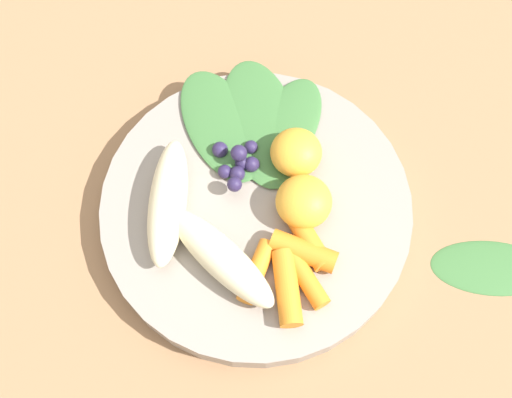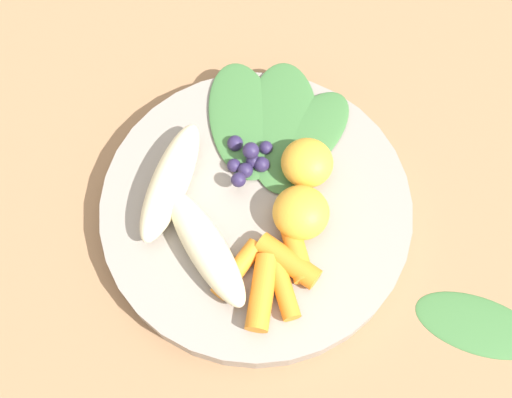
{
  "view_description": "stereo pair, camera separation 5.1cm",
  "coord_description": "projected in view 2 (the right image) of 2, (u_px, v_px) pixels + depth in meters",
  "views": [
    {
      "loc": [
        0.2,
        0.03,
        0.51
      ],
      "look_at": [
        0.0,
        0.0,
        0.03
      ],
      "focal_mm": 44.5,
      "sensor_mm": 36.0,
      "label": 1
    },
    {
      "loc": [
        0.19,
        0.08,
        0.51
      ],
      "look_at": [
        0.0,
        0.0,
        0.03
      ],
      "focal_mm": 44.5,
      "sensor_mm": 36.0,
      "label": 2
    }
  ],
  "objects": [
    {
      "name": "kale_leaf_right",
      "position": [
        283.0,
        126.0,
        0.55
      ],
      "size": [
        0.14,
        0.1,
        0.0
      ],
      "primitive_type": "ellipsoid",
      "rotation": [
        0.0,
        0.0,
        9.78
      ],
      "color": "#3D7038",
      "rests_on": "bowl"
    },
    {
      "name": "kale_leaf_left",
      "position": [
        308.0,
        134.0,
        0.54
      ],
      "size": [
        0.11,
        0.07,
        0.0
      ],
      "primitive_type": "ellipsoid",
      "rotation": [
        0.0,
        0.0,
        9.17
      ],
      "color": "#3D7038",
      "rests_on": "bowl"
    },
    {
      "name": "carrot_mid_left",
      "position": [
        262.0,
        293.0,
        0.48
      ],
      "size": [
        0.06,
        0.03,
        0.02
      ],
      "primitive_type": "cylinder",
      "rotation": [
        0.0,
        1.57,
        6.52
      ],
      "color": "orange",
      "rests_on": "bowl"
    },
    {
      "name": "kale_leaf_stray",
      "position": [
        478.0,
        324.0,
        0.5
      ],
      "size": [
        0.06,
        0.1,
        0.01
      ],
      "primitive_type": "ellipsoid",
      "rotation": [
        0.0,
        0.0,
        1.64
      ],
      "color": "#3D7038",
      "rests_on": "ground_plane"
    },
    {
      "name": "ground_plane",
      "position": [
        256.0,
        215.0,
        0.54
      ],
      "size": [
        2.4,
        2.4,
        0.0
      ],
      "primitive_type": "plane",
      "color": "#99704C"
    },
    {
      "name": "carrot_mid_right",
      "position": [
        283.0,
        287.0,
        0.49
      ],
      "size": [
        0.05,
        0.04,
        0.01
      ],
      "primitive_type": "cylinder",
      "rotation": [
        0.0,
        1.57,
        6.94
      ],
      "color": "orange",
      "rests_on": "bowl"
    },
    {
      "name": "banana_peeled_right",
      "position": [
        171.0,
        181.0,
        0.51
      ],
      "size": [
        0.11,
        0.04,
        0.03
      ],
      "primitive_type": "ellipsoid",
      "rotation": [
        0.0,
        0.0,
        6.36
      ],
      "color": "beige",
      "rests_on": "bowl"
    },
    {
      "name": "banana_peeled_left",
      "position": [
        206.0,
        247.0,
        0.49
      ],
      "size": [
        0.09,
        0.11,
        0.03
      ],
      "primitive_type": "ellipsoid",
      "rotation": [
        0.0,
        0.0,
        7.22
      ],
      "color": "beige",
      "rests_on": "bowl"
    },
    {
      "name": "carrot_front",
      "position": [
        237.0,
        269.0,
        0.49
      ],
      "size": [
        0.05,
        0.03,
        0.01
      ],
      "primitive_type": "cylinder",
      "rotation": [
        0.0,
        1.57,
        6.05
      ],
      "color": "orange",
      "rests_on": "bowl"
    },
    {
      "name": "bowl",
      "position": [
        256.0,
        210.0,
        0.53
      ],
      "size": [
        0.26,
        0.26,
        0.02
      ],
      "primitive_type": "cylinder",
      "color": "gray",
      "rests_on": "ground_plane"
    },
    {
      "name": "orange_segment_far",
      "position": [
        302.0,
        209.0,
        0.5
      ],
      "size": [
        0.05,
        0.05,
        0.03
      ],
      "primitive_type": "ellipsoid",
      "color": "#F4A833",
      "rests_on": "bowl"
    },
    {
      "name": "blueberry_pile",
      "position": [
        249.0,
        160.0,
        0.53
      ],
      "size": [
        0.05,
        0.04,
        0.03
      ],
      "color": "#2D234C",
      "rests_on": "bowl"
    },
    {
      "name": "carrot_small",
      "position": [
        295.0,
        246.0,
        0.5
      ],
      "size": [
        0.06,
        0.05,
        0.02
      ],
      "primitive_type": "cylinder",
      "rotation": [
        0.0,
        1.57,
        6.91
      ],
      "color": "orange",
      "rests_on": "bowl"
    },
    {
      "name": "orange_segment_near",
      "position": [
        307.0,
        163.0,
        0.52
      ],
      "size": [
        0.04,
        0.04,
        0.03
      ],
      "primitive_type": "ellipsoid",
      "color": "#F4A833",
      "rests_on": "bowl"
    },
    {
      "name": "carrot_rear",
      "position": [
        288.0,
        261.0,
        0.49
      ],
      "size": [
        0.03,
        0.06,
        0.02
      ],
      "primitive_type": "cylinder",
      "rotation": [
        0.0,
        1.57,
        7.61
      ],
      "color": "orange",
      "rests_on": "bowl"
    },
    {
      "name": "kale_leaf_rear",
      "position": [
        244.0,
        119.0,
        0.55
      ],
      "size": [
        0.13,
        0.11,
        0.0
      ],
      "primitive_type": "ellipsoid",
      "rotation": [
        0.0,
        0.0,
        9.99
      ],
      "color": "#3D7038",
      "rests_on": "bowl"
    }
  ]
}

